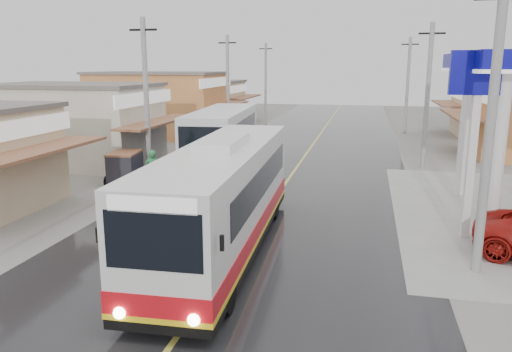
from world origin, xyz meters
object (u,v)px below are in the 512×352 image
at_px(tricycle_near, 125,166).
at_px(tyre_stack, 143,190).
at_px(coach_bus, 224,197).
at_px(cyclist, 155,184).
at_px(second_bus, 222,136).

distance_m(tricycle_near, tyre_stack, 2.30).
distance_m(coach_bus, cyclist, 6.86).
xyz_separation_m(second_bus, tricycle_near, (-3.35, -5.48, -0.81)).
distance_m(second_bus, cyclist, 7.94).
relative_size(cyclist, tricycle_near, 1.05).
distance_m(coach_bus, second_bus, 13.44).
relative_size(tricycle_near, tyre_stack, 2.71).
bearing_deg(tyre_stack, coach_bus, -46.87).
bearing_deg(tricycle_near, coach_bus, -54.12).
xyz_separation_m(second_bus, cyclist, (-0.73, -7.84, -1.00)).
bearing_deg(coach_bus, second_bus, 104.45).
bearing_deg(coach_bus, cyclist, 130.01).
bearing_deg(tricycle_near, tyre_stack, -50.73).
relative_size(second_bus, tricycle_near, 4.65).
relative_size(coach_bus, tricycle_near, 5.42).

